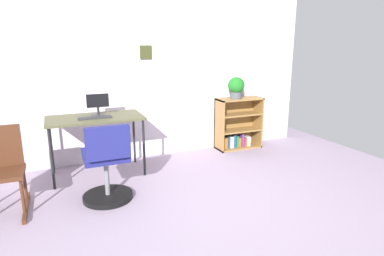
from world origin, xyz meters
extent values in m
plane|color=#96859B|center=(0.00, 0.00, 0.00)|extent=(6.24, 6.24, 0.00)
cube|color=silver|center=(0.00, 2.15, 1.20)|extent=(5.20, 0.10, 2.40)
cube|color=#35391A|center=(0.07, 2.09, 1.50)|extent=(0.16, 0.02, 0.18)
cube|color=#4E4E32|center=(-0.71, 1.65, 0.73)|extent=(1.13, 0.60, 0.03)
cylinder|color=black|center=(-1.23, 1.39, 0.36)|extent=(0.03, 0.03, 0.71)
cylinder|color=black|center=(-0.18, 1.39, 0.36)|extent=(0.03, 0.03, 0.71)
cylinder|color=black|center=(-1.23, 1.91, 0.36)|extent=(0.03, 0.03, 0.71)
cylinder|color=black|center=(-0.18, 1.91, 0.36)|extent=(0.03, 0.03, 0.71)
cylinder|color=#262628|center=(-0.66, 1.70, 0.75)|extent=(0.18, 0.18, 0.01)
cylinder|color=#262628|center=(-0.66, 1.70, 0.80)|extent=(0.03, 0.03, 0.10)
cube|color=black|center=(-0.66, 1.69, 0.93)|extent=(0.26, 0.02, 0.16)
cube|color=#2D2D2F|center=(-0.72, 1.56, 0.75)|extent=(0.38, 0.13, 0.02)
cylinder|color=black|center=(-0.72, 0.91, 0.03)|extent=(0.52, 0.52, 0.05)
cylinder|color=slate|center=(-0.72, 0.91, 0.25)|extent=(0.05, 0.05, 0.40)
cube|color=navy|center=(-0.72, 0.91, 0.49)|extent=(0.44, 0.44, 0.08)
cube|color=navy|center=(-0.72, 0.66, 0.69)|extent=(0.42, 0.07, 0.32)
cube|color=#4A2716|center=(-1.50, 1.00, 0.02)|extent=(0.04, 0.64, 0.04)
cylinder|color=#4A2716|center=(-1.50, 0.84, 0.21)|extent=(0.03, 0.03, 0.34)
cylinder|color=#4A2716|center=(-1.50, 1.16, 0.21)|extent=(0.03, 0.03, 0.34)
cube|color=#4A2716|center=(-1.68, 1.00, 0.40)|extent=(0.42, 0.40, 0.04)
cube|color=olive|center=(1.14, 1.92, 0.40)|extent=(0.02, 0.30, 0.80)
cube|color=olive|center=(1.83, 1.92, 0.40)|extent=(0.02, 0.30, 0.80)
cube|color=olive|center=(1.49, 1.92, 0.79)|extent=(0.72, 0.30, 0.02)
cube|color=olive|center=(1.49, 1.92, 0.01)|extent=(0.72, 0.30, 0.02)
cube|color=olive|center=(1.49, 2.06, 0.40)|extent=(0.72, 0.02, 0.80)
cube|color=olive|center=(1.49, 1.92, 0.29)|extent=(0.67, 0.28, 0.02)
cube|color=olive|center=(1.49, 1.92, 0.54)|extent=(0.67, 0.28, 0.02)
cube|color=#B22D28|center=(1.18, 1.91, 0.13)|extent=(0.04, 0.11, 0.21)
cube|color=#99591E|center=(1.24, 1.91, 0.11)|extent=(0.06, 0.09, 0.17)
cube|color=#1E478C|center=(1.29, 1.91, 0.11)|extent=(0.03, 0.11, 0.18)
cube|color=beige|center=(1.34, 1.91, 0.11)|extent=(0.06, 0.10, 0.18)
cube|color=#1E478C|center=(1.40, 1.91, 0.12)|extent=(0.03, 0.10, 0.20)
cube|color=#237238|center=(1.44, 1.91, 0.11)|extent=(0.03, 0.12, 0.18)
cube|color=#99591E|center=(1.49, 1.91, 0.10)|extent=(0.04, 0.11, 0.15)
cube|color=#593372|center=(1.54, 1.91, 0.13)|extent=(0.04, 0.12, 0.20)
cube|color=#B22D28|center=(1.58, 1.91, 0.09)|extent=(0.04, 0.13, 0.14)
cube|color=beige|center=(1.64, 1.91, 0.10)|extent=(0.06, 0.13, 0.15)
cylinder|color=#474C51|center=(1.41, 1.90, 0.85)|extent=(0.17, 0.17, 0.10)
sphere|color=#1C6B1F|center=(1.41, 1.90, 1.00)|extent=(0.25, 0.25, 0.25)
camera|label=1|loc=(-1.14, -2.35, 1.58)|focal=30.40mm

